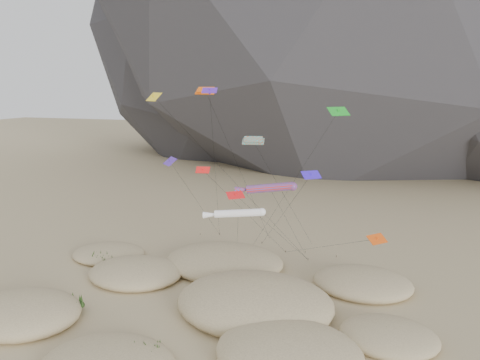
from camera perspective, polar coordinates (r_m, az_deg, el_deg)
name	(u,v)px	position (r m, az deg, el deg)	size (l,w,h in m)	color
ground	(209,319)	(51.46, -3.79, -16.59)	(500.00, 500.00, 0.00)	#CCB789
dunes	(216,297)	(54.31, -2.98, -14.10)	(48.58, 37.42, 4.49)	#CCB789
dune_grass	(213,294)	(54.92, -3.32, -13.69)	(41.44, 27.43, 1.50)	black
kite_stakes	(269,247)	(71.68, 3.51, -8.13)	(22.57, 6.99, 0.30)	#3F2D1E
rainbow_tube_kite	(267,188)	(55.20, 3.37, -0.98)	(7.31, 14.58, 13.12)	red
white_tube_kite	(236,213)	(54.34, -0.55, -4.09)	(8.02, 15.50, 10.33)	white
orange_parafoil	(207,93)	(60.98, -4.10, 10.54)	(6.74, 13.67, 23.98)	#F35B0C
multi_parafoil	(254,142)	(53.65, 1.74, 4.62)	(5.64, 18.95, 18.48)	red
delta_kites	(246,152)	(56.58, 0.73, 3.43)	(31.77, 22.74, 23.87)	red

